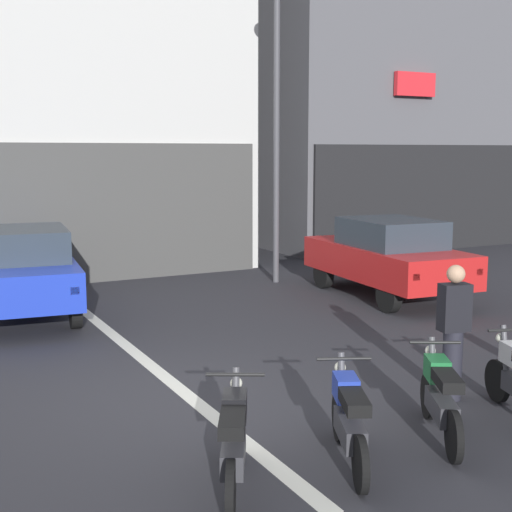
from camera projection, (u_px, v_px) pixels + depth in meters
name	position (u px, v px, depth m)	size (l,w,h in m)	color
ground_plane	(196.00, 402.00, 8.52)	(120.00, 120.00, 0.00)	#2B2B30
lane_centre_line	(78.00, 306.00, 13.78)	(0.20, 18.00, 0.01)	silver
building_mid_block	(6.00, 34.00, 18.72)	(10.72, 8.68, 12.23)	silver
car_blue_crossing_near	(23.00, 269.00, 12.84)	(2.23, 4.28, 1.64)	black
car_red_parked_kerbside	(387.00, 255.00, 14.54)	(2.11, 4.24, 1.64)	black
street_lamp	(277.00, 100.00, 15.72)	(0.36, 0.36, 6.81)	#47474C
motorcycle_black_row_leftmost	(234.00, 439.00, 6.29)	(0.86, 1.50, 0.98)	black
motorcycle_blue_row_left_mid	(349.00, 418.00, 6.79)	(0.78, 1.55, 0.98)	black
motorcycle_green_row_centre	(440.00, 397.00, 7.39)	(0.87, 1.50, 0.98)	black
person_by_motorcycles	(453.00, 331.00, 8.51)	(0.40, 0.30, 1.67)	#23232D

